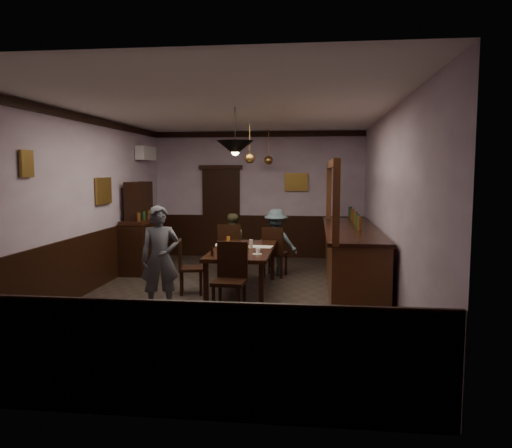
# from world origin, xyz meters

# --- Properties ---
(room) EXTENTS (5.01, 8.01, 3.01)m
(room) POSITION_xyz_m (0.00, 0.00, 1.50)
(room) COLOR #2D2621
(room) RESTS_ON ground
(dining_table) EXTENTS (1.01, 2.20, 0.75)m
(dining_table) POSITION_xyz_m (0.14, 0.41, 0.69)
(dining_table) COLOR black
(dining_table) RESTS_ON ground
(chair_far_left) EXTENTS (0.49, 0.49, 1.03)m
(chair_far_left) POSITION_xyz_m (-0.31, 1.68, 0.56)
(chair_far_left) COLOR black
(chair_far_left) RESTS_ON ground
(chair_far_right) EXTENTS (0.50, 0.50, 0.98)m
(chair_far_right) POSITION_xyz_m (0.57, 1.69, 0.54)
(chair_far_right) COLOR black
(chair_far_right) RESTS_ON ground
(chair_near) EXTENTS (0.48, 0.48, 1.04)m
(chair_near) POSITION_xyz_m (0.15, -0.90, 0.57)
(chair_near) COLOR black
(chair_near) RESTS_ON ground
(chair_side) EXTENTS (0.47, 0.47, 0.92)m
(chair_side) POSITION_xyz_m (-0.78, 0.19, 0.50)
(chair_side) COLOR black
(chair_side) RESTS_ON ground
(person_standing) EXTENTS (0.66, 0.54, 1.55)m
(person_standing) POSITION_xyz_m (-0.91, -0.84, 0.78)
(person_standing) COLOR #545660
(person_standing) RESTS_ON ground
(person_seated_left) EXTENTS (0.67, 0.56, 1.21)m
(person_seated_left) POSITION_xyz_m (-0.32, 1.96, 0.61)
(person_seated_left) COLOR brown
(person_seated_left) RESTS_ON ground
(person_seated_right) EXTENTS (0.92, 0.64, 1.31)m
(person_seated_right) POSITION_xyz_m (0.58, 1.97, 0.66)
(person_seated_right) COLOR slate
(person_seated_right) RESTS_ON ground
(newspaper_left) EXTENTS (0.46, 0.36, 0.01)m
(newspaper_left) POSITION_xyz_m (-0.19, 0.79, 0.75)
(newspaper_left) COLOR silver
(newspaper_left) RESTS_ON dining_table
(newspaper_right) EXTENTS (0.45, 0.34, 0.01)m
(newspaper_right) POSITION_xyz_m (0.41, 0.63, 0.75)
(newspaper_right) COLOR silver
(newspaper_right) RESTS_ON dining_table
(napkin) EXTENTS (0.15, 0.15, 0.00)m
(napkin) POSITION_xyz_m (0.07, 0.17, 0.75)
(napkin) COLOR #DEE654
(napkin) RESTS_ON dining_table
(saucer) EXTENTS (0.15, 0.15, 0.01)m
(saucer) POSITION_xyz_m (0.45, -0.16, 0.76)
(saucer) COLOR white
(saucer) RESTS_ON dining_table
(coffee_cup) EXTENTS (0.08, 0.08, 0.07)m
(coffee_cup) POSITION_xyz_m (0.45, -0.10, 0.80)
(coffee_cup) COLOR white
(coffee_cup) RESTS_ON saucer
(pastry_plate) EXTENTS (0.22, 0.22, 0.01)m
(pastry_plate) POSITION_xyz_m (0.07, -0.14, 0.76)
(pastry_plate) COLOR white
(pastry_plate) RESTS_ON dining_table
(pastry_ring_a) EXTENTS (0.13, 0.13, 0.04)m
(pastry_ring_a) POSITION_xyz_m (0.08, -0.14, 0.79)
(pastry_ring_a) COLOR #C68C47
(pastry_ring_a) RESTS_ON pastry_plate
(pastry_ring_b) EXTENTS (0.13, 0.13, 0.04)m
(pastry_ring_b) POSITION_xyz_m (0.10, -0.06, 0.79)
(pastry_ring_b) COLOR #C68C47
(pastry_ring_b) RESTS_ON pastry_plate
(soda_can) EXTENTS (0.07, 0.07, 0.12)m
(soda_can) POSITION_xyz_m (0.22, 0.29, 0.81)
(soda_can) COLOR orange
(soda_can) RESTS_ON dining_table
(beer_glass) EXTENTS (0.06, 0.06, 0.20)m
(beer_glass) POSITION_xyz_m (-0.11, 0.43, 0.85)
(beer_glass) COLOR #BF721E
(beer_glass) RESTS_ON dining_table
(water_glass) EXTENTS (0.06, 0.06, 0.15)m
(water_glass) POSITION_xyz_m (0.27, 0.46, 0.82)
(water_glass) COLOR silver
(water_glass) RESTS_ON dining_table
(pepper_mill) EXTENTS (0.04, 0.04, 0.14)m
(pepper_mill) POSITION_xyz_m (-0.23, -0.38, 0.82)
(pepper_mill) COLOR black
(pepper_mill) RESTS_ON dining_table
(sideboard) EXTENTS (0.50, 1.39, 1.84)m
(sideboard) POSITION_xyz_m (-2.21, 2.02, 0.74)
(sideboard) COLOR black
(sideboard) RESTS_ON ground
(bar_counter) EXTENTS (0.92, 3.97, 2.23)m
(bar_counter) POSITION_xyz_m (1.99, 0.99, 0.57)
(bar_counter) COLOR #512515
(bar_counter) RESTS_ON ground
(door_back) EXTENTS (0.90, 0.06, 2.10)m
(door_back) POSITION_xyz_m (-0.90, 3.95, 1.05)
(door_back) COLOR black
(door_back) RESTS_ON ground
(ac_unit) EXTENTS (0.20, 0.85, 0.30)m
(ac_unit) POSITION_xyz_m (-2.38, 2.90, 2.45)
(ac_unit) COLOR white
(ac_unit) RESTS_ON ground
(picture_left_small) EXTENTS (0.04, 0.28, 0.36)m
(picture_left_small) POSITION_xyz_m (-2.46, -1.60, 2.15)
(picture_left_small) COLOR olive
(picture_left_small) RESTS_ON ground
(picture_left_large) EXTENTS (0.04, 0.62, 0.48)m
(picture_left_large) POSITION_xyz_m (-2.46, 0.80, 1.70)
(picture_left_large) COLOR olive
(picture_left_large) RESTS_ON ground
(picture_back) EXTENTS (0.55, 0.04, 0.42)m
(picture_back) POSITION_xyz_m (0.90, 3.96, 1.80)
(picture_back) COLOR olive
(picture_back) RESTS_ON ground
(pendant_iron) EXTENTS (0.56, 0.56, 0.71)m
(pendant_iron) POSITION_xyz_m (0.14, -0.39, 2.40)
(pendant_iron) COLOR black
(pendant_iron) RESTS_ON ground
(pendant_brass_mid) EXTENTS (0.20, 0.20, 0.81)m
(pendant_brass_mid) POSITION_xyz_m (0.10, 1.63, 2.30)
(pendant_brass_mid) COLOR #BF8C3F
(pendant_brass_mid) RESTS_ON ground
(pendant_brass_far) EXTENTS (0.20, 0.20, 0.81)m
(pendant_brass_far) POSITION_xyz_m (0.30, 3.35, 2.30)
(pendant_brass_far) COLOR #BF8C3F
(pendant_brass_far) RESTS_ON ground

